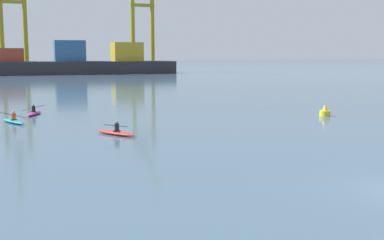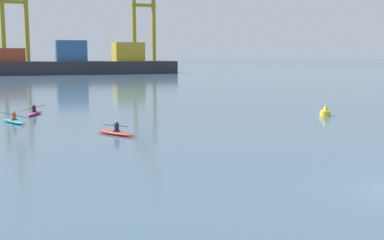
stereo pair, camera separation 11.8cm
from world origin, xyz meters
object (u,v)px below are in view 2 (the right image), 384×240
Objects in this scene: gantry_crane_west_mid at (145,16)px; gantry_crane_west at (14,14)px; kayak_magenta at (34,113)px; kayak_teal at (14,121)px; channel_buoy at (325,112)px; container_barge at (73,63)px; kayak_red at (116,132)px.

gantry_crane_west is at bearing 176.62° from gantry_crane_west_mid.
gantry_crane_west is 9.49× the size of kayak_magenta.
kayak_teal is at bearing -108.25° from gantry_crane_west_mid.
gantry_crane_west is 105.04m from kayak_teal.
channel_buoy reaches higher than kayak_teal.
channel_buoy is at bearing -94.73° from gantry_crane_west_mid.
kayak_teal is at bearing -97.49° from container_barge.
kayak_red is (4.90, -12.68, 0.00)m from kayak_magenta.
container_barge is 95.89m from channel_buoy.
kayak_magenta is 5.04m from kayak_teal.
gantry_crane_west_mid is at bearing 71.75° from kayak_teal.
gantry_crane_west is at bearing 104.10° from channel_buoy.
kayak_teal is (-1.53, -4.81, 0.00)m from kayak_magenta.
channel_buoy is at bearing -75.90° from gantry_crane_west.
gantry_crane_west_mid is 31.52× the size of channel_buoy.
gantry_crane_west is 100.34m from kayak_magenta.
gantry_crane_west_mid reaches higher than kayak_teal.
container_barge is at bearing -41.79° from gantry_crane_west.
gantry_crane_west is 35.85m from gantry_crane_west_mid.
channel_buoy is at bearing 12.18° from kayak_red.
kayak_teal reaches higher than kayak_red.
gantry_crane_west_mid is 108.25m from kayak_teal.
container_barge is 99.15m from kayak_red.
gantry_crane_west_mid reaches higher than container_barge.
gantry_crane_west is (-14.23, 12.72, 13.24)m from container_barge.
kayak_magenta is at bearing -108.27° from gantry_crane_west_mid.
channel_buoy is 0.30× the size of kayak_teal.
gantry_crane_west is at bearing 94.45° from kayak_red.
gantry_crane_west is at bearing 91.25° from kayak_teal.
gantry_crane_west reaches higher than kayak_red.
kayak_magenta and kayak_red have the same top height.
gantry_crane_west is 112.17m from channel_buoy.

